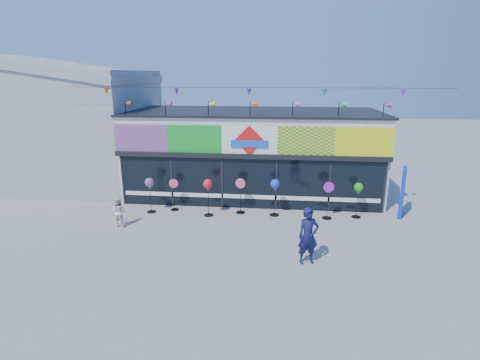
# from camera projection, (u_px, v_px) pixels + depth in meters

# --- Properties ---
(ground) EXTENTS (80.00, 80.00, 0.00)m
(ground) POSITION_uv_depth(u_px,v_px,m) (241.00, 240.00, 13.61)
(ground) COLOR gray
(ground) RESTS_ON ground
(kite_shop) EXTENTS (16.00, 5.70, 5.31)m
(kite_shop) POSITION_uv_depth(u_px,v_px,m) (253.00, 152.00, 18.74)
(kite_shop) COLOR white
(kite_shop) RESTS_ON ground
(neighbour_building) EXTENTS (8.18, 7.20, 6.87)m
(neighbour_building) POSITION_uv_depth(u_px,v_px,m) (72.00, 124.00, 20.42)
(neighbour_building) COLOR #9C9FA1
(neighbour_building) RESTS_ON ground
(blue_sign) EXTENTS (0.47, 1.04, 2.08)m
(blue_sign) POSITION_uv_depth(u_px,v_px,m) (402.00, 192.00, 15.74)
(blue_sign) COLOR #0D2DC5
(blue_sign) RESTS_ON ground
(spinner_0) EXTENTS (0.39, 0.39, 1.56)m
(spinner_0) POSITION_uv_depth(u_px,v_px,m) (150.00, 185.00, 16.04)
(spinner_0) COLOR black
(spinner_0) RESTS_ON ground
(spinner_1) EXTENTS (0.40, 0.36, 1.43)m
(spinner_1) POSITION_uv_depth(u_px,v_px,m) (174.00, 194.00, 16.45)
(spinner_1) COLOR black
(spinner_1) RESTS_ON ground
(spinner_2) EXTENTS (0.41, 0.41, 1.61)m
(spinner_2) POSITION_uv_depth(u_px,v_px,m) (208.00, 187.00, 15.64)
(spinner_2) COLOR black
(spinner_2) RESTS_ON ground
(spinner_3) EXTENTS (0.43, 0.40, 1.55)m
(spinner_3) POSITION_uv_depth(u_px,v_px,m) (240.00, 195.00, 16.08)
(spinner_3) COLOR black
(spinner_3) RESTS_ON ground
(spinner_4) EXTENTS (0.41, 0.41, 1.61)m
(spinner_4) POSITION_uv_depth(u_px,v_px,m) (275.00, 186.00, 15.67)
(spinner_4) COLOR black
(spinner_4) RESTS_ON ground
(spinner_5) EXTENTS (0.44, 0.40, 1.59)m
(spinner_5) POSITION_uv_depth(u_px,v_px,m) (328.00, 199.00, 15.44)
(spinner_5) COLOR black
(spinner_5) RESTS_ON ground
(spinner_6) EXTENTS (0.38, 0.38, 1.51)m
(spinner_6) POSITION_uv_depth(u_px,v_px,m) (358.00, 190.00, 15.46)
(spinner_6) COLOR black
(spinner_6) RESTS_ON ground
(adult_man) EXTENTS (0.78, 0.62, 1.85)m
(adult_man) POSITION_uv_depth(u_px,v_px,m) (308.00, 236.00, 11.75)
(adult_man) COLOR #14163F
(adult_man) RESTS_ON ground
(child) EXTENTS (0.65, 0.46, 1.21)m
(child) POSITION_uv_depth(u_px,v_px,m) (119.00, 211.00, 14.76)
(child) COLOR white
(child) RESTS_ON ground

